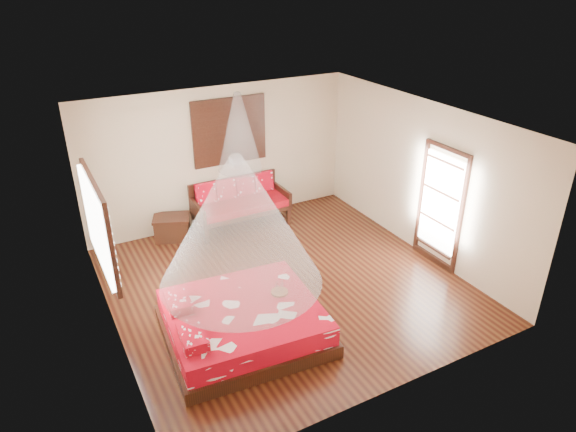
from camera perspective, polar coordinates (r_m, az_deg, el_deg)
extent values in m
cube|color=black|center=(8.73, -0.31, -7.59)|extent=(5.50, 5.50, 0.02)
cube|color=silver|center=(7.53, -0.36, 10.53)|extent=(5.50, 5.50, 0.02)
cube|color=beige|center=(7.30, -19.87, -3.67)|extent=(0.02, 5.50, 2.80)
cube|color=beige|center=(9.53, 14.52, 4.16)|extent=(0.02, 5.50, 2.80)
cube|color=beige|center=(10.36, -7.57, 6.58)|extent=(5.50, 0.02, 2.80)
cube|color=beige|center=(6.06, 12.19, -9.14)|extent=(5.50, 0.02, 2.80)
cube|color=black|center=(7.60, -4.91, -12.54)|extent=(2.34, 2.15, 0.20)
cube|color=#B0051A|center=(7.45, -4.99, -11.04)|extent=(2.23, 2.04, 0.30)
cube|color=#B0051A|center=(6.84, -10.56, -13.02)|extent=(0.36, 0.60, 0.15)
cube|color=#B0051A|center=(7.49, -12.13, -9.24)|extent=(0.36, 0.60, 0.15)
cube|color=black|center=(9.92, -9.06, -1.98)|extent=(0.08, 0.08, 0.42)
cube|color=black|center=(10.55, 0.06, 0.17)|extent=(0.08, 0.08, 0.42)
cube|color=black|center=(10.54, -10.43, -0.33)|extent=(0.08, 0.08, 0.42)
cube|color=black|center=(11.14, -1.72, 1.62)|extent=(0.08, 0.08, 0.42)
cube|color=black|center=(10.43, -5.22, 0.76)|extent=(1.91, 0.85, 0.08)
cube|color=maroon|center=(10.38, -5.24, 1.31)|extent=(1.85, 0.79, 0.14)
cube|color=black|center=(10.64, -6.11, 2.95)|extent=(1.91, 0.06, 0.55)
cube|color=black|center=(10.08, -10.01, 0.51)|extent=(0.06, 0.85, 0.30)
cube|color=black|center=(10.72, -0.77, 2.54)|extent=(0.06, 0.85, 0.30)
cube|color=#B0051A|center=(10.29, -9.14, 2.50)|extent=(0.40, 0.20, 0.42)
cube|color=#B0051A|center=(10.43, -6.95, 2.96)|extent=(0.40, 0.20, 0.42)
cube|color=#B0051A|center=(10.57, -4.82, 3.41)|extent=(0.40, 0.20, 0.42)
cube|color=#B0051A|center=(10.73, -2.75, 3.83)|extent=(0.40, 0.20, 0.42)
cube|color=black|center=(10.24, -12.73, -1.39)|extent=(0.77, 0.66, 0.43)
cube|color=black|center=(10.13, -12.86, -0.20)|extent=(0.82, 0.72, 0.05)
cube|color=black|center=(10.25, -6.52, 9.35)|extent=(1.52, 0.06, 1.32)
cube|color=black|center=(10.24, -6.49, 9.34)|extent=(1.35, 0.04, 1.10)
cube|color=black|center=(7.35, -20.19, -0.88)|extent=(0.08, 1.74, 1.34)
cube|color=white|center=(7.35, -19.89, -0.81)|extent=(0.04, 1.54, 1.10)
cube|color=black|center=(9.25, 16.54, 0.84)|extent=(0.08, 1.02, 2.16)
cube|color=white|center=(9.20, 16.52, 1.38)|extent=(0.03, 0.82, 1.70)
cylinder|color=brown|center=(7.62, -0.96, -8.44)|extent=(0.26, 0.26, 0.03)
cone|color=white|center=(6.65, -5.48, -0.70)|extent=(2.21, 2.21, 1.80)
cone|color=white|center=(9.80, -5.48, 9.23)|extent=(0.86, 0.86, 1.50)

